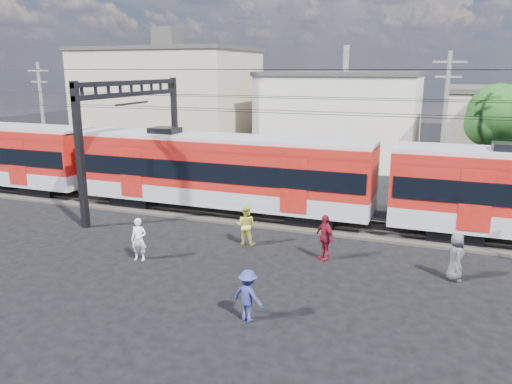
% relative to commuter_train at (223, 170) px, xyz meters
% --- Properties ---
extents(ground, '(120.00, 120.00, 0.00)m').
position_rel_commuter_train_xyz_m(ground, '(4.63, -8.00, -2.40)').
color(ground, black).
rests_on(ground, ground).
extents(track_bed, '(70.00, 3.40, 0.12)m').
position_rel_commuter_train_xyz_m(track_bed, '(4.63, 0.00, -2.34)').
color(track_bed, '#2D2823').
rests_on(track_bed, ground).
extents(rail_near, '(70.00, 0.12, 0.12)m').
position_rel_commuter_train_xyz_m(rail_near, '(4.63, -0.75, -2.22)').
color(rail_near, '#59544C').
rests_on(rail_near, track_bed).
extents(rail_far, '(70.00, 0.12, 0.12)m').
position_rel_commuter_train_xyz_m(rail_far, '(4.63, 0.75, -2.22)').
color(rail_far, '#59544C').
rests_on(rail_far, track_bed).
extents(commuter_train, '(50.30, 3.08, 4.17)m').
position_rel_commuter_train_xyz_m(commuter_train, '(0.00, 0.00, 0.00)').
color(commuter_train, black).
rests_on(commuter_train, ground).
extents(catenary, '(70.00, 9.30, 7.52)m').
position_rel_commuter_train_xyz_m(catenary, '(-4.02, -0.00, 2.73)').
color(catenary, black).
rests_on(catenary, ground).
extents(building_west, '(14.28, 10.20, 9.30)m').
position_rel_commuter_train_xyz_m(building_west, '(-12.37, 16.00, 2.25)').
color(building_west, '#BDAB91').
rests_on(building_west, ground).
extents(building_midwest, '(12.24, 12.24, 7.30)m').
position_rel_commuter_train_xyz_m(building_midwest, '(2.63, 19.00, 1.25)').
color(building_midwest, beige).
rests_on(building_midwest, ground).
extents(utility_pole_mid, '(1.80, 0.24, 8.50)m').
position_rel_commuter_train_xyz_m(utility_pole_mid, '(10.63, 7.00, 2.13)').
color(utility_pole_mid, slate).
rests_on(utility_pole_mid, ground).
extents(utility_pole_west, '(1.80, 0.24, 8.00)m').
position_rel_commuter_train_xyz_m(utility_pole_west, '(-17.37, 6.00, 1.88)').
color(utility_pole_west, slate).
rests_on(utility_pole_west, ground).
extents(tree_near, '(3.82, 3.64, 6.72)m').
position_rel_commuter_train_xyz_m(tree_near, '(13.81, 10.09, 2.26)').
color(tree_near, '#382619').
rests_on(tree_near, ground).
extents(pedestrian_a, '(0.70, 0.53, 1.74)m').
position_rel_commuter_train_xyz_m(pedestrian_a, '(-0.49, -7.24, -1.53)').
color(pedestrian_a, silver).
rests_on(pedestrian_a, ground).
extents(pedestrian_b, '(0.91, 0.73, 1.77)m').
position_rel_commuter_train_xyz_m(pedestrian_b, '(2.85, -4.00, -1.52)').
color(pedestrian_b, gold).
rests_on(pedestrian_b, ground).
extents(pedestrian_c, '(1.19, 0.89, 1.64)m').
position_rel_commuter_train_xyz_m(pedestrian_c, '(5.45, -10.35, -1.58)').
color(pedestrian_c, navy).
rests_on(pedestrian_c, ground).
extents(pedestrian_d, '(1.14, 1.09, 1.90)m').
position_rel_commuter_train_xyz_m(pedestrian_d, '(6.50, -4.59, -1.45)').
color(pedestrian_d, maroon).
rests_on(pedestrian_d, ground).
extents(pedestrian_e, '(0.75, 0.98, 1.78)m').
position_rel_commuter_train_xyz_m(pedestrian_e, '(11.42, -4.86, -1.51)').
color(pedestrian_e, '#47474C').
rests_on(pedestrian_e, ground).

